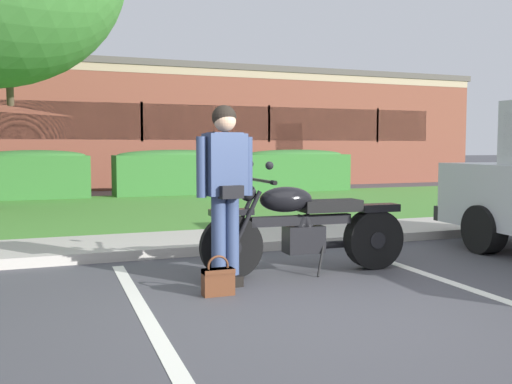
{
  "coord_description": "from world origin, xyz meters",
  "views": [
    {
      "loc": [
        -2.27,
        -4.16,
        1.32
      ],
      "look_at": [
        -0.01,
        1.51,
        0.85
      ],
      "focal_mm": 41.64,
      "sensor_mm": 36.0,
      "label": 1
    }
  ],
  "objects_px": {
    "hedge_center_left": "(176,172)",
    "hedge_left": "(35,174)",
    "motorcycle": "(313,227)",
    "brick_building": "(119,129)",
    "handbag": "(218,279)",
    "rider_person": "(225,181)",
    "hedge_center_right": "(295,170)"
  },
  "relations": [
    {
      "from": "hedge_center_left",
      "to": "hedge_left",
      "type": "bearing_deg",
      "value": 180.0
    },
    {
      "from": "motorcycle",
      "to": "brick_building",
      "type": "bearing_deg",
      "value": 87.79
    },
    {
      "from": "hedge_left",
      "to": "motorcycle",
      "type": "bearing_deg",
      "value": -75.86
    },
    {
      "from": "handbag",
      "to": "hedge_left",
      "type": "xyz_separation_m",
      "value": [
        -1.27,
        10.43,
        0.51
      ]
    },
    {
      "from": "rider_person",
      "to": "hedge_center_right",
      "type": "distance_m",
      "value": 11.52
    },
    {
      "from": "motorcycle",
      "to": "hedge_left",
      "type": "distance_m",
      "value": 10.2
    },
    {
      "from": "motorcycle",
      "to": "brick_building",
      "type": "xyz_separation_m",
      "value": [
        0.66,
        16.99,
        1.51
      ]
    },
    {
      "from": "handbag",
      "to": "brick_building",
      "type": "height_order",
      "value": "brick_building"
    },
    {
      "from": "handbag",
      "to": "brick_building",
      "type": "relative_size",
      "value": 0.01
    },
    {
      "from": "brick_building",
      "to": "rider_person",
      "type": "bearing_deg",
      "value": -95.62
    },
    {
      "from": "handbag",
      "to": "hedge_left",
      "type": "bearing_deg",
      "value": 96.96
    },
    {
      "from": "rider_person",
      "to": "handbag",
      "type": "bearing_deg",
      "value": -118.57
    },
    {
      "from": "motorcycle",
      "to": "hedge_left",
      "type": "height_order",
      "value": "hedge_left"
    },
    {
      "from": "hedge_center_left",
      "to": "handbag",
      "type": "bearing_deg",
      "value": -102.08
    },
    {
      "from": "rider_person",
      "to": "handbag",
      "type": "xyz_separation_m",
      "value": [
        -0.18,
        -0.34,
        -0.85
      ]
    },
    {
      "from": "motorcycle",
      "to": "handbag",
      "type": "relative_size",
      "value": 6.23
    },
    {
      "from": "brick_building",
      "to": "handbag",
      "type": "bearing_deg",
      "value": -96.1
    },
    {
      "from": "brick_building",
      "to": "hedge_center_right",
      "type": "bearing_deg",
      "value": -61.44
    },
    {
      "from": "motorcycle",
      "to": "hedge_center_right",
      "type": "height_order",
      "value": "hedge_center_right"
    },
    {
      "from": "hedge_center_left",
      "to": "motorcycle",
      "type": "bearing_deg",
      "value": -95.85
    },
    {
      "from": "motorcycle",
      "to": "hedge_center_left",
      "type": "bearing_deg",
      "value": 84.15
    },
    {
      "from": "hedge_left",
      "to": "brick_building",
      "type": "distance_m",
      "value": 7.88
    },
    {
      "from": "motorcycle",
      "to": "rider_person",
      "type": "bearing_deg",
      "value": -169.02
    },
    {
      "from": "handbag",
      "to": "brick_building",
      "type": "xyz_separation_m",
      "value": [
        1.87,
        17.53,
        1.85
      ]
    },
    {
      "from": "handbag",
      "to": "hedge_center_left",
      "type": "distance_m",
      "value": 10.67
    },
    {
      "from": "motorcycle",
      "to": "handbag",
      "type": "distance_m",
      "value": 1.37
    },
    {
      "from": "rider_person",
      "to": "hedge_center_left",
      "type": "xyz_separation_m",
      "value": [
        2.05,
        10.09,
        -0.34
      ]
    },
    {
      "from": "motorcycle",
      "to": "hedge_center_left",
      "type": "distance_m",
      "value": 9.94
    },
    {
      "from": "motorcycle",
      "to": "rider_person",
      "type": "distance_m",
      "value": 1.17
    },
    {
      "from": "motorcycle",
      "to": "hedge_center_left",
      "type": "height_order",
      "value": "hedge_center_left"
    },
    {
      "from": "hedge_center_right",
      "to": "brick_building",
      "type": "height_order",
      "value": "brick_building"
    },
    {
      "from": "handbag",
      "to": "hedge_left",
      "type": "relative_size",
      "value": 0.14
    }
  ]
}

